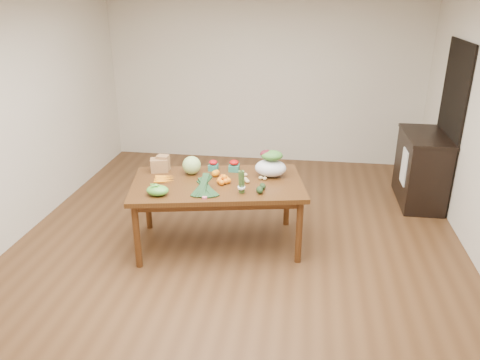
# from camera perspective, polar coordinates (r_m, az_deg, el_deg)

# --- Properties ---
(floor) EXTENTS (6.00, 6.00, 0.00)m
(floor) POSITION_cam_1_polar(r_m,az_deg,el_deg) (5.22, -0.43, -8.39)
(floor) COLOR brown
(floor) RESTS_ON ground
(room_walls) EXTENTS (5.02, 6.02, 2.70)m
(room_walls) POSITION_cam_1_polar(r_m,az_deg,el_deg) (4.68, -0.47, 5.97)
(room_walls) COLOR silver
(room_walls) RESTS_ON floor
(dining_table) EXTENTS (1.97, 1.34, 0.75)m
(dining_table) POSITION_cam_1_polar(r_m,az_deg,el_deg) (5.15, -2.68, -4.10)
(dining_table) COLOR #472810
(dining_table) RESTS_ON floor
(doorway_dark) EXTENTS (0.02, 1.00, 2.10)m
(doorway_dark) POSITION_cam_1_polar(r_m,az_deg,el_deg) (6.50, 24.12, 5.98)
(doorway_dark) COLOR black
(doorway_dark) RESTS_ON floor
(cabinet) EXTENTS (0.52, 1.02, 0.94)m
(cabinet) POSITION_cam_1_polar(r_m,az_deg,el_deg) (6.59, 21.21, 1.30)
(cabinet) COLOR black
(cabinet) RESTS_ON floor
(dish_towel) EXTENTS (0.02, 0.28, 0.45)m
(dish_towel) POSITION_cam_1_polar(r_m,az_deg,el_deg) (6.34, 19.35, 1.52)
(dish_towel) COLOR white
(dish_towel) RESTS_ON cabinet
(paper_bag) EXTENTS (0.29, 0.26, 0.18)m
(paper_bag) POSITION_cam_1_polar(r_m,az_deg,el_deg) (5.33, -9.82, 1.96)
(paper_bag) COLOR #A07D47
(paper_bag) RESTS_ON dining_table
(cabbage) EXTENTS (0.20, 0.20, 0.20)m
(cabbage) POSITION_cam_1_polar(r_m,az_deg,el_deg) (5.21, -5.91, 1.80)
(cabbage) COLOR #B0DC7F
(cabbage) RESTS_ON dining_table
(strawberry_basket_a) EXTENTS (0.12, 0.12, 0.09)m
(strawberry_basket_a) POSITION_cam_1_polar(r_m,az_deg,el_deg) (5.32, -3.28, 1.70)
(strawberry_basket_a) COLOR red
(strawberry_basket_a) RESTS_ON dining_table
(strawberry_basket_b) EXTENTS (0.13, 0.13, 0.10)m
(strawberry_basket_b) POSITION_cam_1_polar(r_m,az_deg,el_deg) (5.28, -0.73, 1.64)
(strawberry_basket_b) COLOR #B40F0C
(strawberry_basket_b) RESTS_ON dining_table
(orange_a) EXTENTS (0.07, 0.07, 0.07)m
(orange_a) POSITION_cam_1_polar(r_m,az_deg,el_deg) (5.13, -3.06, 0.79)
(orange_a) COLOR orange
(orange_a) RESTS_ON dining_table
(orange_b) EXTENTS (0.07, 0.07, 0.07)m
(orange_b) POSITION_cam_1_polar(r_m,az_deg,el_deg) (5.16, -2.86, 0.90)
(orange_b) COLOR orange
(orange_b) RESTS_ON dining_table
(orange_c) EXTENTS (0.07, 0.07, 0.07)m
(orange_c) POSITION_cam_1_polar(r_m,az_deg,el_deg) (5.03, -2.15, 0.32)
(orange_c) COLOR #DC550D
(orange_c) RESTS_ON dining_table
(mandarin_cluster) EXTENTS (0.21, 0.21, 0.10)m
(mandarin_cluster) POSITION_cam_1_polar(r_m,az_deg,el_deg) (4.96, -1.94, 0.19)
(mandarin_cluster) COLOR orange
(mandarin_cluster) RESTS_ON dining_table
(carrots) EXTENTS (0.26, 0.25, 0.03)m
(carrots) POSITION_cam_1_polar(r_m,az_deg,el_deg) (5.10, -9.12, 0.14)
(carrots) COLOR orange
(carrots) RESTS_ON dining_table
(snap_pea_bag) EXTENTS (0.23, 0.17, 0.10)m
(snap_pea_bag) POSITION_cam_1_polar(r_m,az_deg,el_deg) (4.73, -10.02, -1.25)
(snap_pea_bag) COLOR green
(snap_pea_bag) RESTS_ON dining_table
(kale_bunch) EXTENTS (0.39, 0.45, 0.16)m
(kale_bunch) POSITION_cam_1_polar(r_m,az_deg,el_deg) (4.68, -4.35, -0.86)
(kale_bunch) COLOR #163117
(kale_bunch) RESTS_ON dining_table
(asparagus_bundle) EXTENTS (0.10, 0.13, 0.26)m
(asparagus_bundle) POSITION_cam_1_polar(r_m,az_deg,el_deg) (4.67, 0.19, -0.23)
(asparagus_bundle) COLOR #527636
(asparagus_bundle) RESTS_ON dining_table
(potato_a) EXTENTS (0.06, 0.05, 0.05)m
(potato_a) POSITION_cam_1_polar(r_m,az_deg,el_deg) (5.00, 0.64, 0.08)
(potato_a) COLOR tan
(potato_a) RESTS_ON dining_table
(potato_b) EXTENTS (0.05, 0.04, 0.04)m
(potato_b) POSITION_cam_1_polar(r_m,az_deg,el_deg) (4.96, 0.92, -0.17)
(potato_b) COLOR tan
(potato_b) RESTS_ON dining_table
(potato_c) EXTENTS (0.05, 0.04, 0.04)m
(potato_c) POSITION_cam_1_polar(r_m,az_deg,el_deg) (5.05, 2.55, 0.27)
(potato_c) COLOR tan
(potato_c) RESTS_ON dining_table
(potato_d) EXTENTS (0.05, 0.04, 0.04)m
(potato_d) POSITION_cam_1_polar(r_m,az_deg,el_deg) (5.14, 0.66, 0.65)
(potato_d) COLOR #D8B07C
(potato_d) RESTS_ON dining_table
(potato_e) EXTENTS (0.05, 0.04, 0.04)m
(potato_e) POSITION_cam_1_polar(r_m,az_deg,el_deg) (5.04, 3.04, 0.19)
(potato_e) COLOR tan
(potato_e) RESTS_ON dining_table
(avocado_a) EXTENTS (0.10, 0.12, 0.07)m
(avocado_a) POSITION_cam_1_polar(r_m,az_deg,el_deg) (4.71, 2.41, -1.22)
(avocado_a) COLOR black
(avocado_a) RESTS_ON dining_table
(avocado_b) EXTENTS (0.09, 0.11, 0.06)m
(avocado_b) POSITION_cam_1_polar(r_m,az_deg,el_deg) (4.81, 2.78, -0.76)
(avocado_b) COLOR black
(avocado_b) RESTS_ON dining_table
(salad_bag) EXTENTS (0.39, 0.32, 0.27)m
(salad_bag) POSITION_cam_1_polar(r_m,az_deg,el_deg) (5.11, 3.75, 1.85)
(salad_bag) COLOR white
(salad_bag) RESTS_ON dining_table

